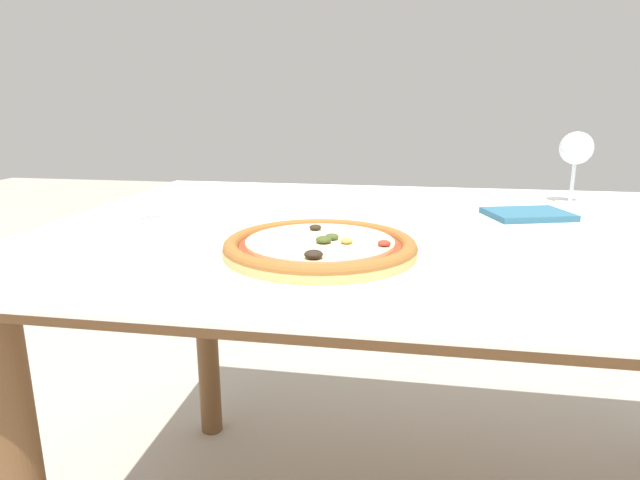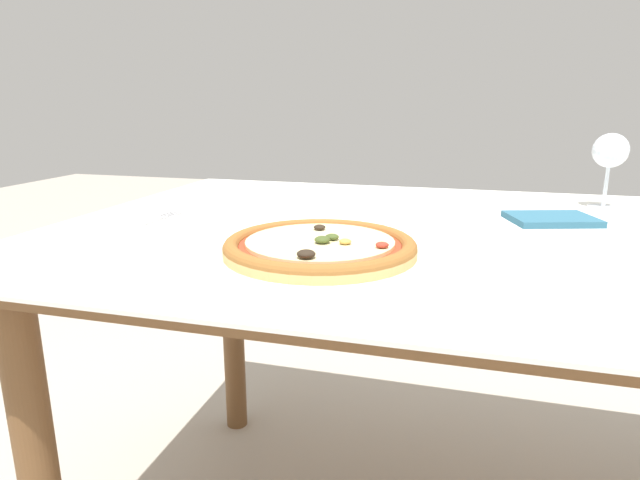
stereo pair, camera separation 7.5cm
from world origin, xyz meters
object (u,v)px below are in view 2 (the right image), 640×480
object	(u,v)px
pizza_plate	(320,249)
fork	(153,221)
dining_table	(467,275)
wine_glass_far_left	(610,153)

from	to	relation	value
pizza_plate	fork	world-z (taller)	pizza_plate
dining_table	wine_glass_far_left	world-z (taller)	wine_glass_far_left
fork	wine_glass_far_left	bearing A→B (deg)	23.86
pizza_plate	wine_glass_far_left	world-z (taller)	wine_glass_far_left
dining_table	wine_glass_far_left	size ratio (longest dim) A/B	9.46
dining_table	wine_glass_far_left	xyz separation A→B (m)	(0.27, 0.29, 0.19)
pizza_plate	fork	distance (m)	0.40
fork	pizza_plate	bearing A→B (deg)	-22.97
dining_table	wine_glass_far_left	bearing A→B (deg)	47.33
dining_table	fork	xyz separation A→B (m)	(-0.57, -0.08, 0.08)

